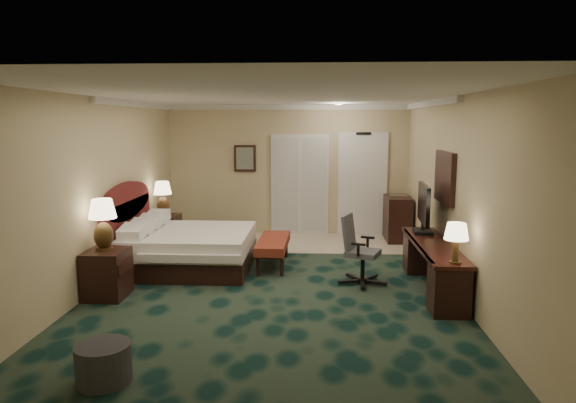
# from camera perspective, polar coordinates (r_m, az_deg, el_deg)

# --- Properties ---
(floor) EXTENTS (5.00, 7.50, 0.00)m
(floor) POSITION_cam_1_polar(r_m,az_deg,el_deg) (7.35, -1.61, -9.79)
(floor) COLOR black
(floor) RESTS_ON ground
(ceiling) EXTENTS (5.00, 7.50, 0.00)m
(ceiling) POSITION_cam_1_polar(r_m,az_deg,el_deg) (6.98, -1.71, 11.72)
(ceiling) COLOR silver
(ceiling) RESTS_ON wall_back
(wall_back) EXTENTS (5.00, 0.00, 2.70)m
(wall_back) POSITION_cam_1_polar(r_m,az_deg,el_deg) (10.76, 0.00, 3.49)
(wall_back) COLOR beige
(wall_back) RESTS_ON ground
(wall_front) EXTENTS (5.00, 0.00, 2.70)m
(wall_front) POSITION_cam_1_polar(r_m,az_deg,el_deg) (3.40, -6.96, -8.24)
(wall_front) COLOR beige
(wall_front) RESTS_ON ground
(wall_left) EXTENTS (0.00, 7.50, 2.70)m
(wall_left) POSITION_cam_1_polar(r_m,az_deg,el_deg) (7.67, -20.63, 0.78)
(wall_left) COLOR beige
(wall_left) RESTS_ON ground
(wall_right) EXTENTS (0.00, 7.50, 2.70)m
(wall_right) POSITION_cam_1_polar(r_m,az_deg,el_deg) (7.28, 18.37, 0.50)
(wall_right) COLOR beige
(wall_right) RESTS_ON ground
(crown_molding) EXTENTS (5.00, 7.50, 0.10)m
(crown_molding) POSITION_cam_1_polar(r_m,az_deg,el_deg) (6.98, -1.70, 11.31)
(crown_molding) COLOR silver
(crown_molding) RESTS_ON wall_back
(tile_patch) EXTENTS (3.20, 1.70, 0.01)m
(tile_patch) POSITION_cam_1_polar(r_m,az_deg,el_deg) (10.13, 4.85, -4.59)
(tile_patch) COLOR beige
(tile_patch) RESTS_ON ground
(headboard) EXTENTS (0.12, 2.00, 1.40)m
(headboard) POSITION_cam_1_polar(r_m,az_deg,el_deg) (8.66, -17.39, -2.55)
(headboard) COLOR #4E0A11
(headboard) RESTS_ON ground
(entry_door) EXTENTS (1.02, 0.06, 2.18)m
(entry_door) POSITION_cam_1_polar(r_m,az_deg,el_deg) (10.79, 8.24, 1.81)
(entry_door) COLOR silver
(entry_door) RESTS_ON ground
(closet_doors) EXTENTS (1.20, 0.06, 2.10)m
(closet_doors) POSITION_cam_1_polar(r_m,az_deg,el_deg) (10.74, 1.32, 1.87)
(closet_doors) COLOR #B3B3B3
(closet_doors) RESTS_ON ground
(wall_art) EXTENTS (0.45, 0.06, 0.55)m
(wall_art) POSITION_cam_1_polar(r_m,az_deg,el_deg) (10.79, -4.81, 4.80)
(wall_art) COLOR slate
(wall_art) RESTS_ON wall_back
(wall_mirror) EXTENTS (0.05, 0.95, 0.75)m
(wall_mirror) POSITION_cam_1_polar(r_m,az_deg,el_deg) (7.82, 17.01, 2.58)
(wall_mirror) COLOR white
(wall_mirror) RESTS_ON wall_right
(bed) EXTENTS (1.94, 1.80, 0.61)m
(bed) POSITION_cam_1_polar(r_m,az_deg,el_deg) (8.48, -10.76, -5.26)
(bed) COLOR silver
(bed) RESTS_ON ground
(nightstand_near) EXTENTS (0.52, 0.59, 0.65)m
(nightstand_near) POSITION_cam_1_polar(r_m,az_deg,el_deg) (7.39, -19.48, -7.57)
(nightstand_near) COLOR black
(nightstand_near) RESTS_ON ground
(nightstand_far) EXTENTS (0.51, 0.58, 0.63)m
(nightstand_far) POSITION_cam_1_polar(r_m,az_deg,el_deg) (9.89, -13.49, -3.29)
(nightstand_far) COLOR black
(nightstand_far) RESTS_ON ground
(lamp_near) EXTENTS (0.41, 0.41, 0.69)m
(lamp_near) POSITION_cam_1_polar(r_m,az_deg,el_deg) (7.30, -19.86, -2.41)
(lamp_near) COLOR #322212
(lamp_near) RESTS_ON nightstand_near
(lamp_far) EXTENTS (0.37, 0.37, 0.63)m
(lamp_far) POSITION_cam_1_polar(r_m,az_deg,el_deg) (9.81, -13.74, 0.35)
(lamp_far) COLOR #322212
(lamp_far) RESTS_ON nightstand_far
(bed_bench) EXTENTS (0.50, 1.35, 0.45)m
(bed_bench) POSITION_cam_1_polar(r_m,az_deg,el_deg) (8.48, -1.67, -5.67)
(bed_bench) COLOR maroon
(bed_bench) RESTS_ON ground
(ottoman) EXTENTS (0.60, 0.60, 0.36)m
(ottoman) POSITION_cam_1_polar(r_m,az_deg,el_deg) (5.16, -19.82, -16.55)
(ottoman) COLOR #2E2E2E
(ottoman) RESTS_ON ground
(desk) EXTENTS (0.50, 2.31, 0.67)m
(desk) POSITION_cam_1_polar(r_m,az_deg,el_deg) (7.54, 15.76, -7.02)
(desk) COLOR black
(desk) RESTS_ON ground
(tv) EXTENTS (0.15, 0.96, 0.75)m
(tv) POSITION_cam_1_polar(r_m,az_deg,el_deg) (8.07, 14.83, -0.80)
(tv) COLOR black
(tv) RESTS_ON desk
(desk_lamp) EXTENTS (0.30, 0.30, 0.51)m
(desk_lamp) POSITION_cam_1_polar(r_m,az_deg,el_deg) (6.44, 18.15, -4.42)
(desk_lamp) COLOR #322212
(desk_lamp) RESTS_ON desk
(desk_chair) EXTENTS (0.75, 0.73, 1.01)m
(desk_chair) POSITION_cam_1_polar(r_m,az_deg,el_deg) (7.56, 8.33, -5.36)
(desk_chair) COLOR #4B4C54
(desk_chair) RESTS_ON ground
(minibar) EXTENTS (0.47, 0.84, 0.89)m
(minibar) POSITION_cam_1_polar(r_m,az_deg,el_deg) (10.45, 12.06, -1.87)
(minibar) COLOR black
(minibar) RESTS_ON ground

